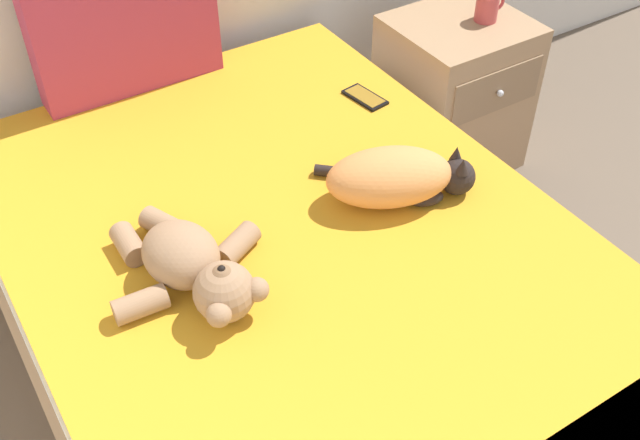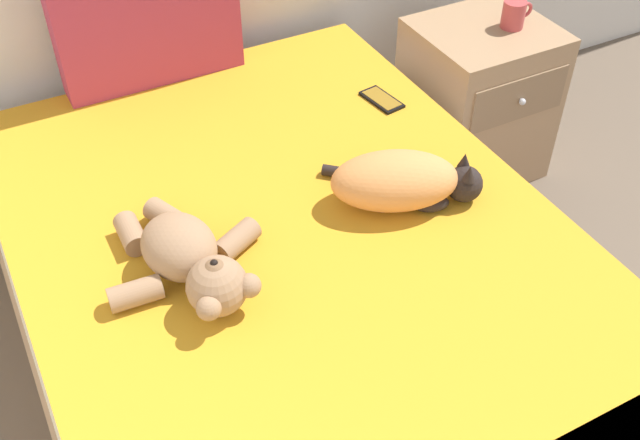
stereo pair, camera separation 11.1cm
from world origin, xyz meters
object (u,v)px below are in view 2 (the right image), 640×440
cell_phone (382,100)px  nightstand (476,101)px  cat (402,181)px  teddy_bear (190,259)px  bed (307,320)px  patterned_cushion (145,9)px  mug (514,14)px

cell_phone → nightstand: bearing=14.3°
cell_phone → cat: bearing=-115.5°
cat → teddy_bear: bearing=-179.1°
bed → nightstand: bearing=31.3°
patterned_cushion → nightstand: (1.09, -0.34, -0.47)m
bed → nightstand: (1.03, 0.63, 0.04)m
patterned_cushion → nightstand: bearing=-17.2°
teddy_bear → cat: bearing=0.9°
cat → teddy_bear: 0.60m
cat → nightstand: cat is taller
patterned_cushion → mug: bearing=-17.3°
bed → cell_phone: bearing=43.5°
cell_phone → mug: (0.59, 0.10, 0.11)m
bed → cell_phone: cell_phone is taller
teddy_bear → cell_phone: (0.81, 0.45, -0.06)m
mug → bed: bearing=-151.7°
bed → teddy_bear: teddy_bear is taller
patterned_cushion → mug: (1.18, -0.37, -0.13)m
patterned_cushion → cat: (0.38, -0.91, -0.17)m
bed → cat: 0.46m
patterned_cushion → teddy_bear: size_ratio=1.22×
bed → cat: cat is taller
teddy_bear → nightstand: (1.31, 0.58, -0.29)m
cell_phone → nightstand: (0.50, 0.13, -0.23)m
cat → nightstand: bearing=38.7°
cat → nightstand: (0.72, 0.57, -0.30)m
mug → patterned_cushion: bearing=162.7°
patterned_cushion → cat: bearing=-67.5°
cat → cell_phone: cat is taller
teddy_bear → nightstand: size_ratio=0.81×
patterned_cushion → teddy_bear: patterned_cushion is taller
bed → cat: (0.31, 0.05, 0.34)m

